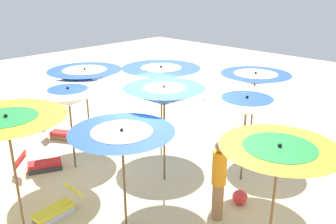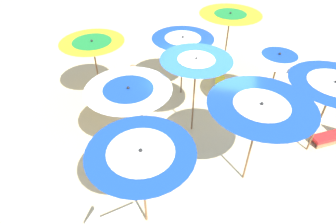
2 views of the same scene
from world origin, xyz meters
TOP-DOWN VIEW (x-y plane):
  - ground at (0.00, 0.00)m, footprint 34.71×34.71m
  - beach_umbrella_0 at (3.11, -0.21)m, footprint 2.18×2.18m
  - beach_umbrella_1 at (1.92, 1.09)m, footprint 2.00×2.00m
  - beach_umbrella_2 at (0.36, 3.26)m, footprint 2.15×2.15m
  - beach_umbrella_3 at (1.37, -1.66)m, footprint 2.29×2.29m
  - beach_umbrella_4 at (-0.26, -0.13)m, footprint 1.90×1.90m
  - beach_umbrella_5 at (-0.98, 1.73)m, footprint 2.00×2.00m
  - beach_umbrella_6 at (-0.72, -3.40)m, footprint 2.01×2.01m
  - beach_umbrella_7 at (-1.65, -1.48)m, footprint 2.10×2.10m
  - beach_umbrella_8 at (-3.54, 0.55)m, footprint 1.96×1.96m
  - lounger_0 at (-1.33, -3.66)m, footprint 1.14×1.05m
  - lounger_1 at (2.41, 1.82)m, footprint 0.83×1.21m
  - lounger_2 at (0.32, 2.55)m, footprint 0.42×1.16m
  - lounger_3 at (3.78, 0.31)m, footprint 1.25×0.95m
  - beachgoer_0 at (-2.17, 0.23)m, footprint 0.30×0.30m
  - beach_ball at (-2.23, -0.55)m, footprint 0.34×0.34m

SIDE VIEW (x-z plane):
  - ground at x=0.00m, z-range -0.04..0.00m
  - beach_ball at x=-2.23m, z-range 0.00..0.34m
  - lounger_3 at x=3.78m, z-range -0.11..0.51m
  - lounger_2 at x=0.32m, z-range -0.10..0.50m
  - lounger_1 at x=2.41m, z-range -0.10..0.51m
  - lounger_0 at x=-1.33m, z-range -0.11..0.52m
  - beachgoer_0 at x=-2.17m, z-range 0.05..1.84m
  - beach_umbrella_5 at x=-0.98m, z-range 0.86..3.04m
  - beach_umbrella_7 at x=-1.65m, z-range 0.85..3.08m
  - beach_umbrella_1 at x=1.92m, z-range 0.86..3.12m
  - beach_umbrella_8 at x=-3.54m, z-range 0.91..3.21m
  - beach_umbrella_0 at x=3.11m, z-range 0.90..3.23m
  - beach_umbrella_6 at x=-0.72m, z-range 0.94..3.25m
  - beach_umbrella_3 at x=1.37m, z-range 0.99..3.43m
  - beach_umbrella_4 at x=-0.26m, z-range 0.97..3.46m
  - beach_umbrella_2 at x=0.36m, z-range 1.01..3.53m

